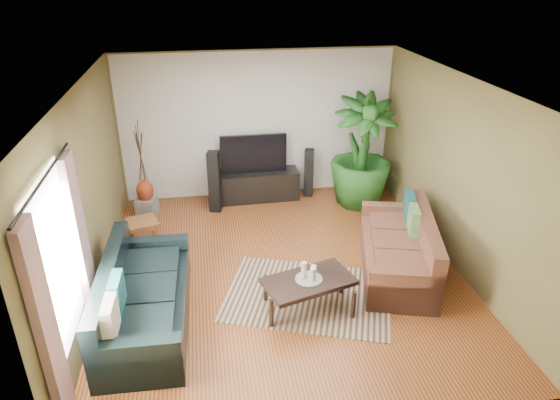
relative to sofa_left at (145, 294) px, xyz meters
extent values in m
plane|color=#995427|center=(1.82, 0.84, -0.42)|extent=(5.50, 5.50, 0.00)
plane|color=white|center=(1.82, 0.84, 2.28)|extent=(5.50, 5.50, 0.00)
plane|color=olive|center=(1.82, 3.59, 0.93)|extent=(5.00, 0.00, 5.00)
plane|color=olive|center=(1.82, -1.91, 0.93)|extent=(5.00, 0.00, 5.00)
plane|color=olive|center=(-0.68, 0.84, 0.92)|extent=(0.00, 5.50, 5.50)
plane|color=olive|center=(4.32, 0.84, 0.92)|extent=(0.00, 5.50, 5.50)
plane|color=white|center=(1.82, 3.58, 0.93)|extent=(4.90, 0.00, 4.90)
plane|color=white|center=(-0.66, -0.76, 0.97)|extent=(0.00, 1.80, 1.80)
cube|color=gray|center=(-0.61, -1.51, 0.72)|extent=(0.08, 0.35, 2.20)
cube|color=gray|center=(-0.61, -0.01, 0.72)|extent=(0.08, 0.35, 2.20)
cylinder|color=black|center=(-0.61, -0.76, 1.87)|extent=(0.03, 1.90, 0.03)
cube|color=black|center=(0.00, 0.00, 0.00)|extent=(1.02, 2.28, 0.85)
cube|color=brown|center=(3.44, 0.62, 0.00)|extent=(1.44, 2.23, 0.85)
cube|color=tan|center=(2.07, 0.22, -0.42)|extent=(2.57, 2.18, 0.01)
cube|color=black|center=(2.01, -0.06, -0.20)|extent=(1.24, 0.90, 0.45)
cylinder|color=gray|center=(2.01, -0.06, 0.04)|extent=(0.34, 0.34, 0.02)
cylinder|color=#EDE2C8|center=(1.95, -0.03, 0.16)|extent=(0.07, 0.07, 0.22)
cylinder|color=white|center=(2.05, -0.10, 0.13)|extent=(0.07, 0.07, 0.17)
cylinder|color=white|center=(2.08, 0.00, 0.12)|extent=(0.07, 0.07, 0.14)
cube|color=black|center=(1.70, 3.34, -0.15)|extent=(1.65, 0.52, 0.55)
cube|color=black|center=(1.70, 3.34, 0.48)|extent=(1.20, 0.07, 0.71)
cube|color=black|center=(0.96, 2.99, 0.13)|extent=(0.24, 0.26, 1.11)
cube|color=black|center=(2.74, 3.34, 0.04)|extent=(0.21, 0.22, 0.92)
imported|color=#1E531B|center=(3.59, 2.87, 0.58)|extent=(1.13, 1.13, 2.01)
cylinder|color=black|center=(3.59, 2.87, -0.28)|extent=(0.37, 0.37, 0.29)
cube|color=gray|center=(-0.24, 2.99, -0.26)|extent=(0.40, 0.40, 0.32)
ellipsoid|color=maroon|center=(-0.24, 2.99, 0.04)|extent=(0.29, 0.29, 0.41)
cube|color=olive|center=(-0.20, 1.85, -0.19)|extent=(0.55, 0.55, 0.47)
camera|label=1|loc=(0.82, -5.13, 3.62)|focal=32.00mm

